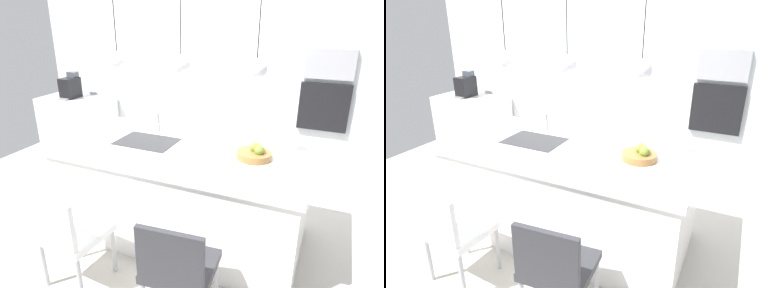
# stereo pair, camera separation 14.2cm
# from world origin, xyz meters

# --- Properties ---
(floor) EXTENTS (6.60, 6.60, 0.00)m
(floor) POSITION_xyz_m (0.00, 0.00, 0.00)
(floor) COLOR #BCB7AD
(floor) RESTS_ON ground
(back_wall) EXTENTS (6.00, 0.10, 2.60)m
(back_wall) POSITION_xyz_m (0.00, 1.65, 1.30)
(back_wall) COLOR white
(back_wall) RESTS_ON ground
(kitchen_island) EXTENTS (2.30, 1.12, 0.92)m
(kitchen_island) POSITION_xyz_m (0.00, 0.00, 0.46)
(kitchen_island) COLOR white
(kitchen_island) RESTS_ON ground
(sink_basin) EXTENTS (0.56, 0.40, 0.02)m
(sink_basin) POSITION_xyz_m (-0.37, 0.00, 0.91)
(sink_basin) COLOR #2D2D30
(sink_basin) RESTS_ON kitchen_island
(faucet) EXTENTS (0.02, 0.17, 0.22)m
(faucet) POSITION_xyz_m (-0.37, 0.21, 1.06)
(faucet) COLOR silver
(faucet) RESTS_ON kitchen_island
(fruit_bowl) EXTENTS (0.29, 0.29, 0.15)m
(fruit_bowl) POSITION_xyz_m (0.66, 0.03, 0.96)
(fruit_bowl) COLOR #9E6B38
(fruit_bowl) RESTS_ON kitchen_island
(side_counter) EXTENTS (1.10, 0.60, 0.86)m
(side_counter) POSITION_xyz_m (-2.40, 1.28, 0.43)
(side_counter) COLOR white
(side_counter) RESTS_ON ground
(coffee_machine) EXTENTS (0.20, 0.35, 0.38)m
(coffee_machine) POSITION_xyz_m (-2.47, 1.28, 1.02)
(coffee_machine) COLOR black
(coffee_machine) RESTS_ON side_counter
(microwave) EXTENTS (0.54, 0.08, 0.34)m
(microwave) POSITION_xyz_m (1.09, 1.58, 1.52)
(microwave) COLOR #9E9EA3
(microwave) RESTS_ON back_wall
(oven) EXTENTS (0.56, 0.08, 0.56)m
(oven) POSITION_xyz_m (1.09, 1.58, 1.02)
(oven) COLOR black
(oven) RESTS_ON back_wall
(chair_near) EXTENTS (0.47, 0.47, 0.85)m
(chair_near) POSITION_xyz_m (-0.50, -0.97, 0.49)
(chair_near) COLOR white
(chair_near) RESTS_ON ground
(chair_middle) EXTENTS (0.50, 0.48, 0.86)m
(chair_middle) POSITION_xyz_m (0.43, -0.97, 0.49)
(chair_middle) COLOR #333338
(chair_middle) RESTS_ON ground
(pendant_light_left) EXTENTS (0.16, 0.16, 0.76)m
(pendant_light_left) POSITION_xyz_m (-0.63, 0.00, 1.66)
(pendant_light_left) COLOR silver
(pendant_light_center) EXTENTS (0.16, 0.16, 0.76)m
(pendant_light_center) POSITION_xyz_m (0.00, 0.00, 1.66)
(pendant_light_center) COLOR silver
(pendant_light_right) EXTENTS (0.16, 0.16, 0.76)m
(pendant_light_right) POSITION_xyz_m (0.63, 0.00, 1.66)
(pendant_light_right) COLOR silver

